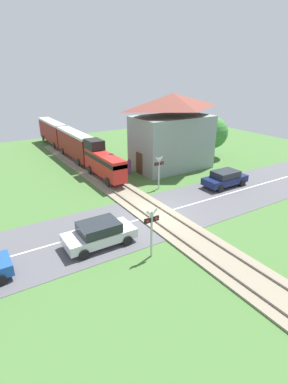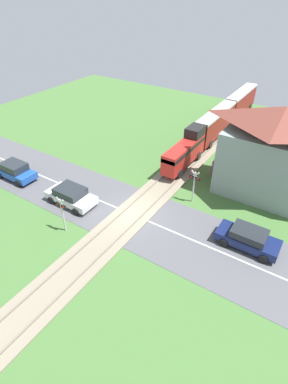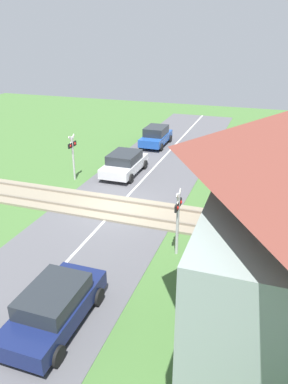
{
  "view_description": "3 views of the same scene",
  "coord_description": "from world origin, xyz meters",
  "px_view_note": "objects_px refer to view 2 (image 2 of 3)",
  "views": [
    {
      "loc": [
        -10.71,
        -15.56,
        9.51
      ],
      "look_at": [
        0.0,
        1.56,
        1.2
      ],
      "focal_mm": 28.0,
      "sensor_mm": 36.0,
      "label": 1
    },
    {
      "loc": [
        10.29,
        -14.25,
        14.56
      ],
      "look_at": [
        0.0,
        1.56,
        1.2
      ],
      "focal_mm": 28.0,
      "sensor_mm": 36.0,
      "label": 2
    },
    {
      "loc": [
        16.02,
        7.04,
        8.63
      ],
      "look_at": [
        0.0,
        1.56,
        1.2
      ],
      "focal_mm": 35.0,
      "sensor_mm": 36.0,
      "label": 3
    }
  ],
  "objects_px": {
    "car_far_side": "(248,238)",
    "train": "(219,120)",
    "crossing_signal_east_approach": "(194,182)",
    "station_building": "(274,155)",
    "car_near_crossing": "(71,195)",
    "car_behind_queue": "(15,171)",
    "crossing_signal_west_approach": "(62,210)",
    "pedestrian_by_station": "(214,168)"
  },
  "relations": [
    {
      "from": "car_far_side",
      "to": "train",
      "type": "bearing_deg",
      "value": 118.0
    },
    {
      "from": "crossing_signal_east_approach",
      "to": "station_building",
      "type": "relative_size",
      "value": 0.35
    },
    {
      "from": "car_near_crossing",
      "to": "car_behind_queue",
      "type": "distance_m",
      "value": 6.78
    },
    {
      "from": "crossing_signal_east_approach",
      "to": "car_near_crossing",
      "type": "bearing_deg",
      "value": -145.5
    },
    {
      "from": "crossing_signal_west_approach",
      "to": "station_building",
      "type": "bearing_deg",
      "value": 49.49
    },
    {
      "from": "car_near_crossing",
      "to": "car_far_side",
      "type": "distance_m",
      "value": 13.47
    },
    {
      "from": "train",
      "to": "crossing_signal_east_approach",
      "type": "xyz_separation_m",
      "value": [
        3.02,
        -12.91,
        -0.05
      ]
    },
    {
      "from": "train",
      "to": "car_near_crossing",
      "type": "bearing_deg",
      "value": -105.0
    },
    {
      "from": "car_behind_queue",
      "to": "station_building",
      "type": "relative_size",
      "value": 0.48
    },
    {
      "from": "station_building",
      "to": "crossing_signal_west_approach",
      "type": "bearing_deg",
      "value": -130.51
    },
    {
      "from": "crossing_signal_west_approach",
      "to": "pedestrian_by_station",
      "type": "relative_size",
      "value": 1.83
    },
    {
      "from": "crossing_signal_west_approach",
      "to": "station_building",
      "type": "height_order",
      "value": "station_building"
    },
    {
      "from": "car_far_side",
      "to": "car_near_crossing",
      "type": "bearing_deg",
      "value": -167.65
    },
    {
      "from": "car_far_side",
      "to": "pedestrian_by_station",
      "type": "bearing_deg",
      "value": 126.25
    },
    {
      "from": "train",
      "to": "car_far_side",
      "type": "distance_m",
      "value": 17.58
    },
    {
      "from": "crossing_signal_west_approach",
      "to": "station_building",
      "type": "distance_m",
      "value": 16.32
    },
    {
      "from": "car_near_crossing",
      "to": "pedestrian_by_station",
      "type": "distance_m",
      "value": 12.85
    },
    {
      "from": "train",
      "to": "car_behind_queue",
      "type": "height_order",
      "value": "train"
    },
    {
      "from": "car_near_crossing",
      "to": "pedestrian_by_station",
      "type": "height_order",
      "value": "pedestrian_by_station"
    },
    {
      "from": "car_far_side",
      "to": "car_behind_queue",
      "type": "distance_m",
      "value": 20.14
    },
    {
      "from": "car_far_side",
      "to": "pedestrian_by_station",
      "type": "height_order",
      "value": "pedestrian_by_station"
    },
    {
      "from": "car_far_side",
      "to": "station_building",
      "type": "distance_m",
      "value": 7.48
    },
    {
      "from": "train",
      "to": "car_behind_queue",
      "type": "distance_m",
      "value": 21.8
    },
    {
      "from": "car_behind_queue",
      "to": "station_building",
      "type": "distance_m",
      "value": 21.73
    },
    {
      "from": "car_near_crossing",
      "to": "station_building",
      "type": "distance_m",
      "value": 16.06
    },
    {
      "from": "car_behind_queue",
      "to": "car_far_side",
      "type": "bearing_deg",
      "value": 8.22
    },
    {
      "from": "car_near_crossing",
      "to": "train",
      "type": "bearing_deg",
      "value": 75.0
    },
    {
      "from": "car_behind_queue",
      "to": "pedestrian_by_station",
      "type": "relative_size",
      "value": 2.54
    },
    {
      "from": "car_behind_queue",
      "to": "pedestrian_by_station",
      "type": "xyz_separation_m",
      "value": [
        14.54,
        10.24,
        -0.08
      ]
    },
    {
      "from": "crossing_signal_west_approach",
      "to": "crossing_signal_east_approach",
      "type": "xyz_separation_m",
      "value": [
        6.04,
        8.04,
        0.0
      ]
    },
    {
      "from": "car_near_crossing",
      "to": "crossing_signal_east_approach",
      "type": "relative_size",
      "value": 1.44
    },
    {
      "from": "car_near_crossing",
      "to": "crossing_signal_east_approach",
      "type": "bearing_deg",
      "value": 34.5
    },
    {
      "from": "car_behind_queue",
      "to": "crossing_signal_west_approach",
      "type": "relative_size",
      "value": 1.38
    },
    {
      "from": "train",
      "to": "crossing_signal_east_approach",
      "type": "bearing_deg",
      "value": -76.82
    },
    {
      "from": "crossing_signal_east_approach",
      "to": "station_building",
      "type": "height_order",
      "value": "station_building"
    },
    {
      "from": "pedestrian_by_station",
      "to": "train",
      "type": "bearing_deg",
      "value": 109.24
    },
    {
      "from": "car_far_side",
      "to": "station_building",
      "type": "relative_size",
      "value": 0.49
    },
    {
      "from": "train",
      "to": "crossing_signal_west_approach",
      "type": "relative_size",
      "value": 8.11
    },
    {
      "from": "train",
      "to": "pedestrian_by_station",
      "type": "distance_m",
      "value": 8.69
    },
    {
      "from": "crossing_signal_west_approach",
      "to": "pedestrian_by_station",
      "type": "bearing_deg",
      "value": 65.45
    },
    {
      "from": "car_far_side",
      "to": "crossing_signal_west_approach",
      "type": "relative_size",
      "value": 1.42
    },
    {
      "from": "train",
      "to": "car_far_side",
      "type": "relative_size",
      "value": 5.71
    }
  ]
}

